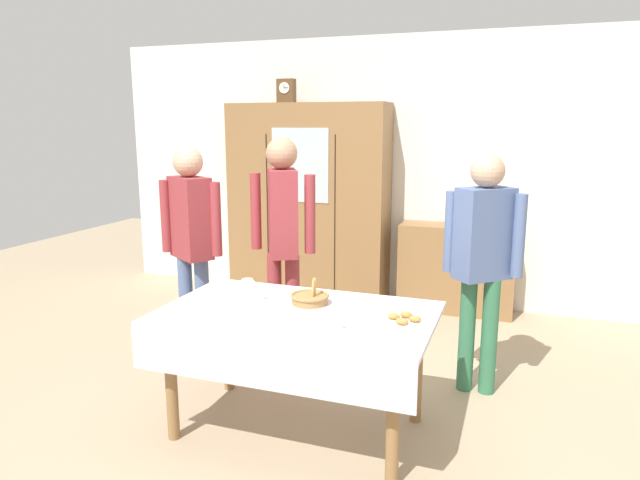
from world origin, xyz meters
name	(u,v)px	position (x,y,z in m)	size (l,w,h in m)	color
ground_plane	(310,414)	(0.00, 0.00, 0.00)	(12.00, 12.00, 0.00)	tan
back_wall	(400,172)	(0.00, 2.65, 1.35)	(6.40, 0.10, 2.70)	silver
dining_table	(295,331)	(0.00, -0.23, 0.65)	(1.60, 0.97, 0.76)	olive
wall_cabinet	(308,203)	(-0.90, 2.35, 1.02)	(1.67, 0.46, 2.04)	olive
mantel_clock	(286,91)	(-1.14, 2.35, 2.16)	(0.18, 0.11, 0.24)	brown
bookshelf_low	(456,269)	(0.64, 2.41, 0.43)	(1.11, 0.35, 0.86)	olive
book_stack	(459,222)	(0.64, 2.41, 0.90)	(0.16, 0.23, 0.07)	#B29333
tea_cup_far_right	(337,324)	(0.31, -0.40, 0.79)	(0.13, 0.13, 0.06)	white
tea_cup_front_edge	(258,296)	(-0.31, -0.08, 0.79)	(0.13, 0.13, 0.06)	silver
tea_cup_mid_left	(248,284)	(-0.49, 0.13, 0.79)	(0.13, 0.13, 0.06)	white
tea_cup_near_right	(361,304)	(0.34, -0.02, 0.79)	(0.13, 0.13, 0.06)	white
bread_basket	(310,298)	(0.02, -0.04, 0.79)	(0.24, 0.24, 0.16)	#9E7542
pastry_plate	(404,320)	(0.63, -0.19, 0.77)	(0.28, 0.28, 0.05)	white
spoon_far_left	(230,298)	(-0.49, -0.11, 0.76)	(0.12, 0.02, 0.01)	silver
spoon_near_left	(396,340)	(0.65, -0.46, 0.76)	(0.12, 0.02, 0.01)	silver
person_by_cabinet	(483,251)	(0.98, 0.70, 1.00)	(0.52, 0.39, 1.65)	#33704C
person_beside_shelf	(283,228)	(-0.48, 0.70, 1.07)	(0.52, 0.41, 1.74)	#933338
person_behind_table_right	(191,233)	(-1.17, 0.53, 1.02)	(0.52, 0.36, 1.67)	slate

